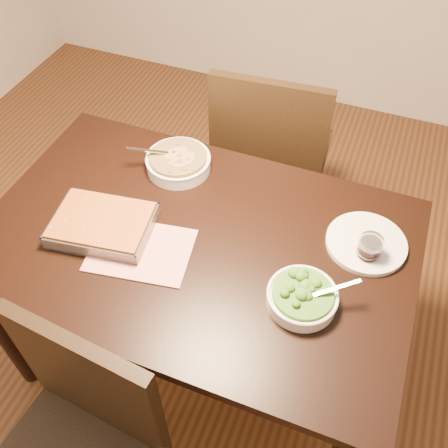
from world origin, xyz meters
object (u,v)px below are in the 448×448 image
chair_far (271,154)px  wine_tumbler (369,248)px  baking_dish (103,225)px  chair_near (77,445)px  stew_bowl (178,162)px  table (196,257)px  broccoli_bowl (302,297)px  dinner_plate (366,243)px

chair_far → wine_tumbler: bearing=125.4°
baking_dish → wine_tumbler: 0.85m
wine_tumbler → chair_near: 1.03m
stew_bowl → wine_tumbler: 0.74m
baking_dish → chair_far: size_ratio=0.35×
chair_near → table: bearing=87.5°
baking_dish → chair_near: 0.66m
stew_bowl → wine_tumbler: size_ratio=2.94×
stew_bowl → wine_tumbler: (0.72, -0.16, 0.01)m
stew_bowl → chair_far: chair_far is taller
chair_near → broccoli_bowl: bearing=54.1°
table → wine_tumbler: bearing=13.4°
wine_tumbler → dinner_plate: wine_tumbler is taller
chair_near → dinner_plate: bearing=58.9°
stew_bowl → broccoli_bowl: size_ratio=1.13×
dinner_plate → stew_bowl: bearing=171.1°
dinner_plate → chair_far: size_ratio=0.26×
baking_dish → dinner_plate: bearing=8.9°
broccoli_bowl → chair_near: size_ratio=0.23×
wine_tumbler → dinner_plate: size_ratio=0.33×
chair_near → wine_tumbler: bearing=56.7°
table → stew_bowl: (-0.19, 0.29, 0.13)m
stew_bowl → baking_dish: (-0.10, -0.36, -0.00)m
stew_bowl → chair_near: size_ratio=0.26×
stew_bowl → chair_far: bearing=60.5°
stew_bowl → broccoli_bowl: stew_bowl is taller
stew_bowl → broccoli_bowl: 0.69m
table → chair_near: 0.66m
stew_bowl → wine_tumbler: stew_bowl is taller
chair_far → broccoli_bowl: bearing=108.1°
chair_far → chair_near: bearing=79.7°
broccoli_bowl → chair_far: bearing=112.6°
table → stew_bowl: bearing=123.1°
broccoli_bowl → baking_dish: (-0.68, 0.03, -0.00)m
stew_bowl → chair_near: bearing=-84.0°
stew_bowl → wine_tumbler: bearing=-12.7°
broccoli_bowl → dinner_plate: size_ratio=0.86×
chair_near → chair_far: bearing=89.6°
baking_dish → dinner_plate: 0.85m
baking_dish → chair_far: 0.88m
dinner_plate → chair_near: bearing=-126.6°
table → broccoli_bowl: 0.42m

